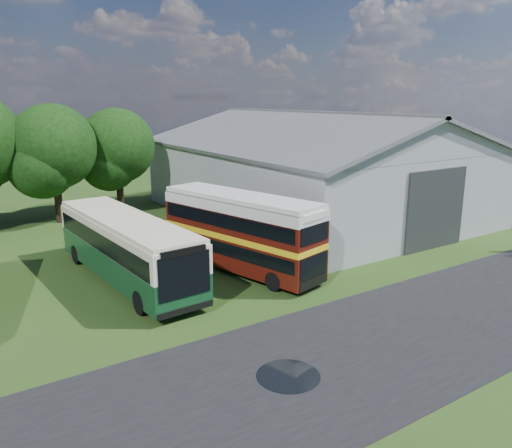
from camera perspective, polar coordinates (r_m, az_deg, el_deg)
ground at (r=20.68m, az=2.00°, el=-12.21°), size 120.00×120.00×0.00m
asphalt_road at (r=20.49m, az=14.08°, el=-12.94°), size 60.00×8.00×0.02m
puddle at (r=17.78m, az=3.70°, el=-16.99°), size 2.20×2.20×0.01m
storage_shed at (r=40.65m, az=6.36°, el=7.06°), size 18.80×24.80×8.15m
tree_right_a at (r=39.79m, az=-22.17°, el=8.15°), size 6.26×6.26×8.83m
tree_right_b at (r=41.84m, az=-15.60°, el=8.58°), size 5.98×5.98×8.45m
shrub_front at (r=28.22m, az=4.27°, el=-4.83°), size 1.70×1.70×1.70m
shrub_mid at (r=29.74m, az=1.92°, el=-3.79°), size 1.60×1.60×1.60m
shrub_back at (r=31.32m, az=-0.19°, el=-2.84°), size 1.80×1.80×1.80m
bus_green_single at (r=26.33m, az=-14.59°, el=-2.59°), size 3.61×12.34×3.36m
bus_maroon_double at (r=26.95m, az=-1.76°, el=-1.03°), size 4.83×10.13×4.22m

